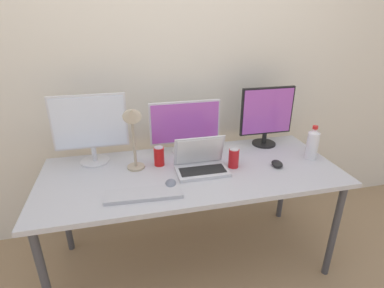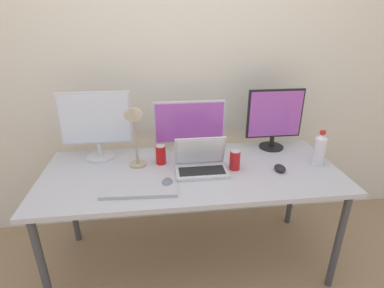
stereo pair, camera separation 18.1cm
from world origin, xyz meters
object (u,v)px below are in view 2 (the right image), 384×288
keyboard_main (139,191)px  mouse_by_laptop (280,168)px  monitor_left (96,123)px  mouse_by_keyboard (167,182)px  water_bottle (320,149)px  laptop_silver (201,163)px  monitor_right (275,117)px  soda_can_by_laptop (235,160)px  monitor_center (190,126)px  desk_lamp (134,124)px  soda_can_near_keyboard (161,155)px  work_desk (192,178)px

keyboard_main → mouse_by_laptop: mouse_by_laptop is taller
monitor_left → mouse_by_keyboard: 0.65m
keyboard_main → water_bottle: (1.15, 0.20, 0.10)m
laptop_silver → mouse_by_keyboard: 0.26m
monitor_right → laptop_silver: (-0.57, -0.28, -0.18)m
monitor_left → mouse_by_keyboard: monitor_left is taller
keyboard_main → soda_can_by_laptop: size_ratio=3.30×
water_bottle → laptop_silver: bearing=179.4°
monitor_center → desk_lamp: bearing=-149.9°
water_bottle → soda_can_near_keyboard: 1.03m
keyboard_main → mouse_by_keyboard: 0.17m
monitor_left → soda_can_near_keyboard: (0.41, -0.14, -0.19)m
mouse_by_keyboard → water_bottle: 1.00m
mouse_by_laptop → desk_lamp: 0.94m
monitor_right → laptop_silver: 0.66m
water_bottle → desk_lamp: 1.18m
monitor_left → mouse_by_laptop: bearing=-16.3°
work_desk → keyboard_main: bearing=-145.4°
work_desk → laptop_silver: laptop_silver is taller
monitor_center → water_bottle: size_ratio=2.09×
laptop_silver → water_bottle: bearing=-0.6°
soda_can_by_laptop → monitor_left: bearing=162.4°
monitor_left → soda_can_near_keyboard: 0.47m
mouse_by_keyboard → laptop_silver: bearing=45.3°
monitor_left → monitor_right: monitor_left is taller
monitor_center → soda_can_near_keyboard: 0.29m
monitor_right → keyboard_main: 1.09m
monitor_center → mouse_by_keyboard: (-0.18, -0.43, -0.18)m
laptop_silver → soda_can_near_keyboard: bearing=151.4°
mouse_by_keyboard → mouse_by_laptop: bearing=17.8°
soda_can_by_laptop → desk_lamp: desk_lamp is taller
monitor_right → monitor_center: bearing=179.5°
mouse_by_laptop → soda_can_near_keyboard: size_ratio=0.73×
monitor_center → mouse_by_keyboard: size_ratio=5.38×
soda_can_near_keyboard → mouse_by_laptop: bearing=-15.0°
monitor_left → keyboard_main: (0.28, -0.48, -0.24)m
monitor_center → desk_lamp: size_ratio=1.11×
laptop_silver → mouse_by_laptop: laptop_silver is taller
monitor_left → monitor_center: monitor_left is taller
monitor_right → mouse_by_laptop: (-0.08, -0.35, -0.21)m
water_bottle → soda_can_near_keyboard: size_ratio=1.86×
laptop_silver → desk_lamp: (-0.40, 0.08, 0.25)m
soda_can_near_keyboard → laptop_silver: bearing=-28.6°
keyboard_main → soda_can_by_laptop: soda_can_by_laptop is taller
keyboard_main → soda_can_near_keyboard: 0.37m
mouse_by_keyboard → soda_can_near_keyboard: size_ratio=0.72×
laptop_silver → mouse_by_laptop: bearing=-7.5°
monitor_center → monitor_left: bearing=-178.3°
work_desk → monitor_right: bearing=23.6°
keyboard_main → laptop_silver: bearing=32.4°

